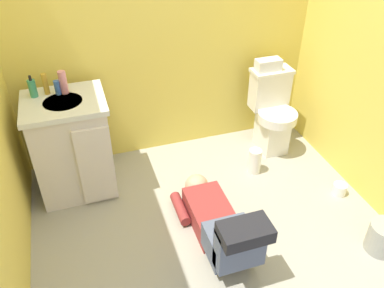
{
  "coord_description": "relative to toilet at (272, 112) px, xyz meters",
  "views": [
    {
      "loc": [
        -0.77,
        -2.04,
        2.21
      ],
      "look_at": [
        -0.0,
        0.32,
        0.45
      ],
      "focal_mm": 37.02,
      "sensor_mm": 36.0,
      "label": 1
    }
  ],
  "objects": [
    {
      "name": "person_plumber",
      "position": [
        -0.88,
        -0.96,
        -0.19
      ],
      "size": [
        0.39,
        1.06,
        0.52
      ],
      "color": "maroon",
      "rests_on": "ground_plane"
    },
    {
      "name": "bottle_amber",
      "position": [
        -1.86,
        0.09,
        0.53
      ],
      "size": [
        0.04,
        0.04,
        0.16
      ],
      "primitive_type": "cylinder",
      "color": "gold",
      "rests_on": "vanity_cabinet"
    },
    {
      "name": "toilet_paper_roll",
      "position": [
        0.24,
        -0.8,
        -0.32
      ],
      "size": [
        0.11,
        0.11,
        0.1
      ],
      "primitive_type": "cylinder",
      "color": "white",
      "rests_on": "ground_plane"
    },
    {
      "name": "bottle_pink",
      "position": [
        -1.74,
        0.06,
        0.54
      ],
      "size": [
        0.06,
        0.06,
        0.17
      ],
      "primitive_type": "cylinder",
      "color": "pink",
      "rests_on": "vanity_cabinet"
    },
    {
      "name": "soap_dispenser",
      "position": [
        -1.95,
        0.08,
        0.52
      ],
      "size": [
        0.06,
        0.06,
        0.17
      ],
      "color": "#378D65",
      "rests_on": "vanity_cabinet"
    },
    {
      "name": "faucet",
      "position": [
        -1.76,
        0.1,
        0.5
      ],
      "size": [
        0.02,
        0.02,
        0.1
      ],
      "primitive_type": "cylinder",
      "color": "silver",
      "rests_on": "vanity_cabinet"
    },
    {
      "name": "vanity_cabinet",
      "position": [
        -1.76,
        -0.05,
        0.05
      ],
      "size": [
        0.6,
        0.53,
        0.82
      ],
      "color": "silver",
      "rests_on": "ground_plane"
    },
    {
      "name": "paper_towel_roll",
      "position": [
        -0.3,
        -0.32,
        -0.25
      ],
      "size": [
        0.11,
        0.11,
        0.23
      ],
      "primitive_type": "cylinder",
      "color": "white",
      "rests_on": "ground_plane"
    },
    {
      "name": "toilet",
      "position": [
        0.0,
        0.0,
        0.0
      ],
      "size": [
        0.36,
        0.46,
        0.75
      ],
      "color": "silver",
      "rests_on": "ground_plane"
    },
    {
      "name": "ground_plane",
      "position": [
        -0.88,
        -0.68,
        -0.39
      ],
      "size": [
        3.06,
        2.98,
        0.04
      ],
      "primitive_type": "cube",
      "color": "#9F9B8B"
    },
    {
      "name": "trash_can",
      "position": [
        0.18,
        -1.37,
        -0.26
      ],
      "size": [
        0.22,
        0.22,
        0.22
      ],
      "primitive_type": "cylinder",
      "color": "#9B9C91",
      "rests_on": "ground_plane"
    },
    {
      "name": "tissue_box",
      "position": [
        -0.04,
        0.09,
        0.43
      ],
      "size": [
        0.22,
        0.11,
        0.1
      ],
      "primitive_type": "cube",
      "color": "silver",
      "rests_on": "toilet"
    },
    {
      "name": "wall_back",
      "position": [
        -0.88,
        0.35,
        0.83
      ],
      "size": [
        2.72,
        0.08,
        2.4
      ],
      "primitive_type": "cube",
      "color": "#E4CA51",
      "rests_on": "ground_plane"
    },
    {
      "name": "bottle_blue",
      "position": [
        -1.78,
        0.06,
        0.51
      ],
      "size": [
        0.04,
        0.04,
        0.11
      ],
      "primitive_type": "cylinder",
      "color": "#3864BC",
      "rests_on": "vanity_cabinet"
    }
  ]
}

